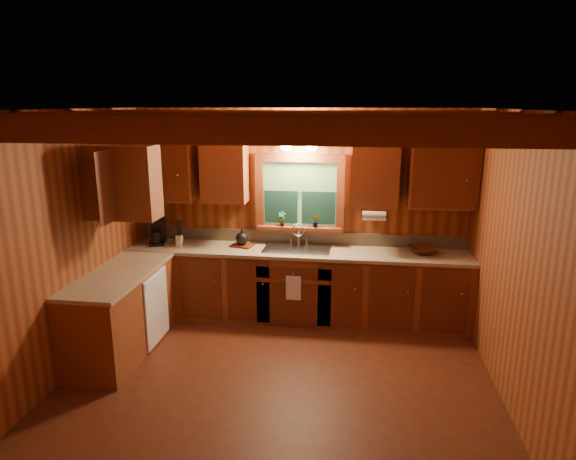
% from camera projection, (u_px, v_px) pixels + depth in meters
% --- Properties ---
extents(room, '(4.20, 4.20, 4.20)m').
position_uv_depth(room, '(276.00, 257.00, 4.51)').
color(room, '#502413').
rests_on(room, ground).
extents(ceiling_beams, '(4.20, 2.54, 0.18)m').
position_uv_depth(ceiling_beams, '(275.00, 123.00, 4.22)').
color(ceiling_beams, brown).
rests_on(ceiling_beams, room).
extents(base_cabinets, '(4.20, 2.22, 0.86)m').
position_uv_depth(base_cabinets, '(253.00, 292.00, 6.02)').
color(base_cabinets, brown).
rests_on(base_cabinets, ground).
extents(countertop, '(4.20, 2.24, 0.04)m').
position_uv_depth(countertop, '(254.00, 257.00, 5.92)').
color(countertop, tan).
rests_on(countertop, base_cabinets).
extents(backsplash, '(4.20, 0.02, 0.16)m').
position_uv_depth(backsplash, '(300.00, 237.00, 6.40)').
color(backsplash, tan).
rests_on(backsplash, room).
extents(dishwasher_panel, '(0.02, 0.60, 0.80)m').
position_uv_depth(dishwasher_panel, '(157.00, 308.00, 5.57)').
color(dishwasher_panel, white).
rests_on(dishwasher_panel, base_cabinets).
extents(upper_cabinets, '(4.19, 1.77, 0.78)m').
position_uv_depth(upper_cabinets, '(248.00, 175.00, 5.82)').
color(upper_cabinets, brown).
rests_on(upper_cabinets, room).
extents(window, '(1.12, 0.08, 1.00)m').
position_uv_depth(window, '(300.00, 195.00, 6.25)').
color(window, brown).
rests_on(window, room).
extents(window_sill, '(1.06, 0.14, 0.04)m').
position_uv_depth(window_sill, '(299.00, 228.00, 6.30)').
color(window_sill, brown).
rests_on(window_sill, room).
extents(wall_sconce, '(0.45, 0.21, 0.17)m').
position_uv_depth(wall_sconce, '(299.00, 145.00, 5.97)').
color(wall_sconce, black).
rests_on(wall_sconce, room).
extents(paper_towel_roll, '(0.27, 0.11, 0.11)m').
position_uv_depth(paper_towel_roll, '(374.00, 216.00, 5.84)').
color(paper_towel_roll, white).
rests_on(paper_towel_roll, upper_cabinets).
extents(dish_towel, '(0.18, 0.01, 0.30)m').
position_uv_depth(dish_towel, '(293.00, 288.00, 5.92)').
color(dish_towel, white).
rests_on(dish_towel, base_cabinets).
extents(sink, '(0.82, 0.48, 0.43)m').
position_uv_depth(sink, '(297.00, 253.00, 6.16)').
color(sink, silver).
rests_on(sink, countertop).
extents(coffee_maker, '(0.19, 0.24, 0.33)m').
position_uv_depth(coffee_maker, '(157.00, 231.00, 6.35)').
color(coffee_maker, black).
rests_on(coffee_maker, countertop).
extents(utensil_crock, '(0.12, 0.12, 0.34)m').
position_uv_depth(utensil_crock, '(179.00, 239.00, 6.29)').
color(utensil_crock, silver).
rests_on(utensil_crock, countertop).
extents(cutting_board, '(0.30, 0.24, 0.02)m').
position_uv_depth(cutting_board, '(242.00, 246.00, 6.27)').
color(cutting_board, '#542412').
rests_on(cutting_board, countertop).
extents(teakettle, '(0.16, 0.16, 0.20)m').
position_uv_depth(teakettle, '(242.00, 238.00, 6.25)').
color(teakettle, black).
rests_on(teakettle, cutting_board).
extents(wicker_basket, '(0.41, 0.41, 0.08)m').
position_uv_depth(wicker_basket, '(423.00, 250.00, 5.98)').
color(wicker_basket, '#48230C').
rests_on(wicker_basket, countertop).
extents(potted_plant_left, '(0.10, 0.07, 0.19)m').
position_uv_depth(potted_plant_left, '(282.00, 219.00, 6.29)').
color(potted_plant_left, '#542412').
rests_on(potted_plant_left, window_sill).
extents(potted_plant_right, '(0.11, 0.10, 0.16)m').
position_uv_depth(potted_plant_right, '(316.00, 221.00, 6.22)').
color(potted_plant_right, '#542412').
rests_on(potted_plant_right, window_sill).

